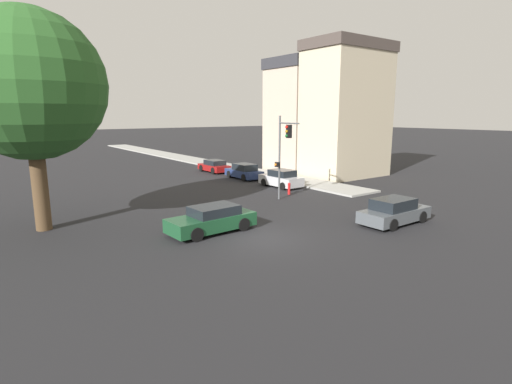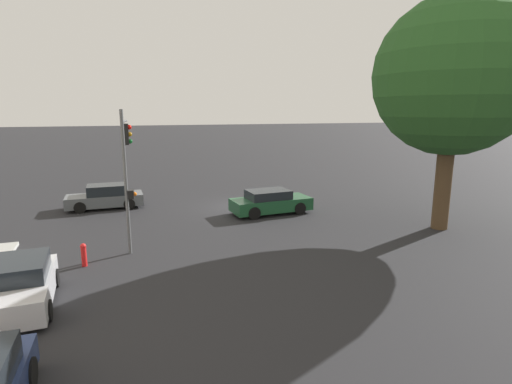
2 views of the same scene
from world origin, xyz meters
name	(u,v)px [view 1 (image 1 of 2)]	position (x,y,z in m)	size (l,w,h in m)	color
ground_plane	(260,238)	(0.00, 0.00, 0.00)	(300.00, 300.00, 0.00)	black
sidewalk_strip	(187,159)	(13.12, 33.77, 0.08)	(3.46, 60.00, 0.15)	#9E9E99
rowhouse_backdrop	(326,113)	(18.79, 13.77, 6.24)	(8.28, 11.06, 12.89)	beige
street_tree	(29,86)	(-8.41, 8.16, 7.51)	(7.57, 7.57, 11.33)	#4C3823
traffic_signal	(283,146)	(6.63, 6.11, 3.88)	(0.49, 2.47, 5.99)	#515456
crossing_car_0	(212,219)	(-1.37, 2.39, 0.68)	(4.73, 2.16, 1.40)	#194728
crossing_car_1	(394,212)	(7.73, -2.31, 0.69)	(4.50, 1.95, 1.47)	#4C5156
parked_car_0	(281,179)	(10.09, 10.39, 0.69)	(1.96, 3.99, 1.47)	#B7B7BC
parked_car_1	(244,172)	(10.06, 15.86, 0.68)	(1.97, 4.28, 1.44)	navy
parked_car_2	(214,166)	(9.98, 21.28, 0.63)	(1.91, 4.08, 1.31)	maroon
fire_hydrant	(289,188)	(8.47, 7.50, 0.49)	(0.22, 0.22, 0.92)	red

